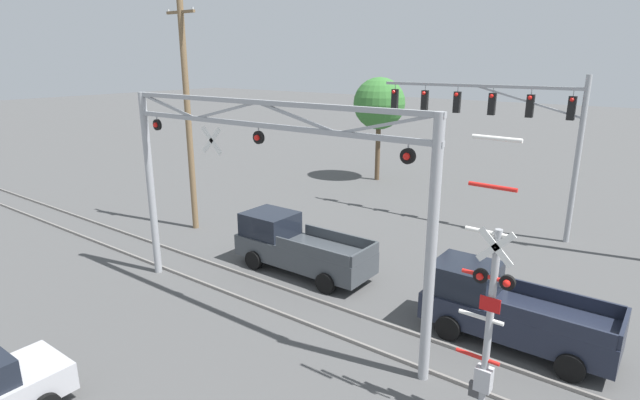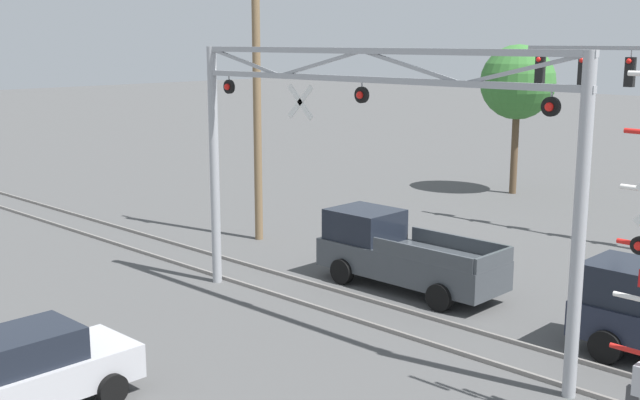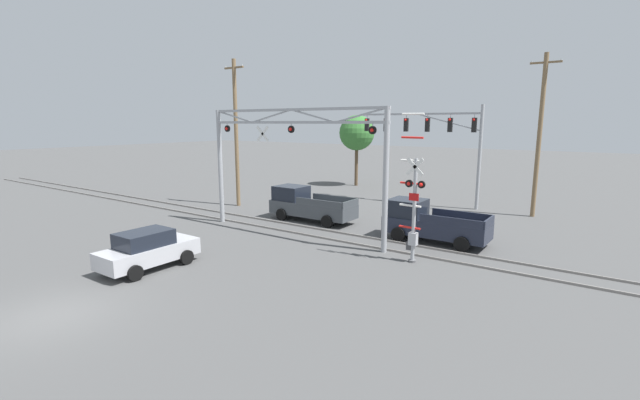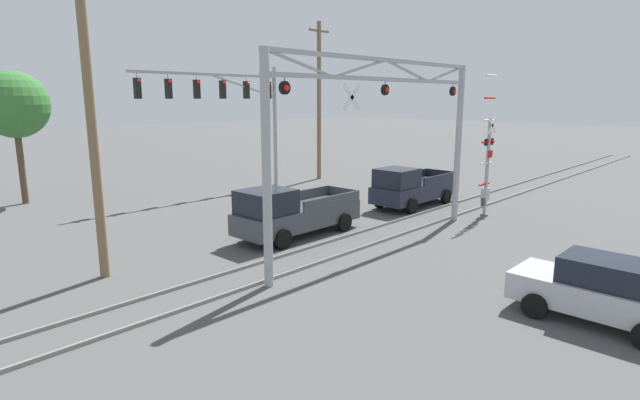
% 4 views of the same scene
% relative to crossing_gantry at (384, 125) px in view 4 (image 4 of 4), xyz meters
% --- Properties ---
extents(rail_track_near, '(80.00, 0.08, 0.10)m').
position_rel_crossing_gantry_xyz_m(rail_track_near, '(0.01, 0.28, -4.44)').
color(rail_track_near, gray).
rests_on(rail_track_near, ground_plane).
extents(rail_track_far, '(80.00, 0.08, 0.10)m').
position_rel_crossing_gantry_xyz_m(rail_track_far, '(0.01, 1.72, -4.44)').
color(rail_track_far, gray).
rests_on(rail_track_far, ground_plane).
extents(crossing_gantry, '(11.36, 0.29, 6.80)m').
position_rel_crossing_gantry_xyz_m(crossing_gantry, '(0.00, 0.00, 0.00)').
color(crossing_gantry, '#9EA0A5').
rests_on(crossing_gantry, ground_plane).
extents(crossing_signal_mast, '(1.15, 0.35, 6.47)m').
position_rel_crossing_gantry_xyz_m(crossing_signal_mast, '(7.22, -0.63, -2.14)').
color(crossing_signal_mast, '#9EA0A5').
rests_on(crossing_signal_mast, ground_plane).
extents(traffic_signal_span, '(9.55, 0.39, 7.30)m').
position_rel_crossing_gantry_xyz_m(traffic_signal_span, '(3.44, 12.98, 0.73)').
color(traffic_signal_span, '#9EA0A5').
rests_on(traffic_signal_span, ground_plane).
extents(pickup_truck_lead, '(5.57, 2.11, 2.08)m').
position_rel_crossing_gantry_xyz_m(pickup_truck_lead, '(-1.41, 3.35, -3.51)').
color(pickup_truck_lead, '#3D4247').
rests_on(pickup_truck_lead, ground_plane).
extents(pickup_truck_following, '(5.26, 2.11, 2.08)m').
position_rel_crossing_gantry_xyz_m(pickup_truck_following, '(6.61, 3.06, -3.52)').
color(pickup_truck_following, '#1E2333').
rests_on(pickup_truck_following, ground_plane).
extents(sedan_waiting, '(1.95, 4.04, 1.64)m').
position_rel_crossing_gantry_xyz_m(sedan_waiting, '(-1.53, -7.78, -3.67)').
color(sedan_waiting, '#B7B7BC').
rests_on(sedan_waiting, ground_plane).
extents(utility_pole_left, '(1.80, 0.28, 10.47)m').
position_rel_crossing_gantry_xyz_m(utility_pole_left, '(-8.51, 4.30, 0.89)').
color(utility_pole_left, brown).
rests_on(utility_pole_left, ground_plane).
extents(utility_pole_right, '(1.80, 0.28, 10.32)m').
position_rel_crossing_gantry_xyz_m(utility_pole_right, '(10.03, 12.67, 0.82)').
color(utility_pole_right, brown).
rests_on(utility_pole_right, ground_plane).
extents(background_tree_beyond_span, '(3.37, 3.37, 6.79)m').
position_rel_crossing_gantry_xyz_m(background_tree_beyond_span, '(-6.55, 18.26, 0.58)').
color(background_tree_beyond_span, brown).
rests_on(background_tree_beyond_span, ground_plane).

